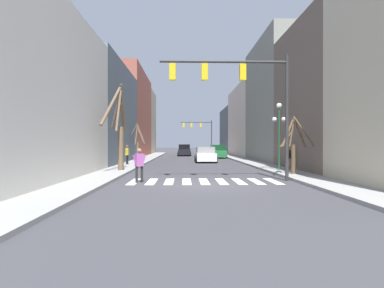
{
  "coord_description": "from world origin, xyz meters",
  "views": [
    {
      "loc": [
        -1.02,
        -14.12,
        1.98
      ],
      "look_at": [
        -0.05,
        23.68,
        1.88
      ],
      "focal_mm": 28.0,
      "sensor_mm": 36.0,
      "label": 1
    }
  ],
  "objects_px": {
    "traffic_signal_near": "(241,87)",
    "pedestrian_waiting_at_curb": "(289,156)",
    "car_driving_toward_lane": "(205,155)",
    "pedestrian_on_left_sidewalk": "(127,153)",
    "street_tree_right_near": "(138,142)",
    "street_tree_left_near": "(119,128)",
    "car_at_intersection": "(184,150)",
    "traffic_signal_far": "(200,129)",
    "pedestrian_crossing_street": "(139,162)",
    "car_parked_right_far": "(217,152)",
    "street_tree_left_far": "(293,146)",
    "street_lamp_right_corner": "(279,123)"
  },
  "relations": [
    {
      "from": "car_driving_toward_lane",
      "to": "pedestrian_waiting_at_curb",
      "type": "height_order",
      "value": "pedestrian_waiting_at_curb"
    },
    {
      "from": "car_at_intersection",
      "to": "street_tree_left_far",
      "type": "relative_size",
      "value": 1.4
    },
    {
      "from": "pedestrian_on_left_sidewalk",
      "to": "street_tree_right_near",
      "type": "xyz_separation_m",
      "value": [
        -0.01,
        6.24,
        1.02
      ]
    },
    {
      "from": "pedestrian_on_left_sidewalk",
      "to": "street_tree_left_far",
      "type": "xyz_separation_m",
      "value": [
        11.45,
        -8.49,
        0.65
      ]
    },
    {
      "from": "pedestrian_on_left_sidewalk",
      "to": "traffic_signal_far",
      "type": "bearing_deg",
      "value": 173.89
    },
    {
      "from": "street_tree_left_far",
      "to": "car_parked_right_far",
      "type": "bearing_deg",
      "value": 95.13
    },
    {
      "from": "car_driving_toward_lane",
      "to": "car_at_intersection",
      "type": "distance_m",
      "value": 16.27
    },
    {
      "from": "street_lamp_right_corner",
      "to": "car_driving_toward_lane",
      "type": "distance_m",
      "value": 11.95
    },
    {
      "from": "street_lamp_right_corner",
      "to": "car_at_intersection",
      "type": "relative_size",
      "value": 0.95
    },
    {
      "from": "street_lamp_right_corner",
      "to": "pedestrian_crossing_street",
      "type": "height_order",
      "value": "street_lamp_right_corner"
    },
    {
      "from": "car_at_intersection",
      "to": "pedestrian_on_left_sidewalk",
      "type": "xyz_separation_m",
      "value": [
        -4.96,
        -21.18,
        0.3
      ]
    },
    {
      "from": "pedestrian_on_left_sidewalk",
      "to": "street_tree_right_near",
      "type": "distance_m",
      "value": 6.32
    },
    {
      "from": "car_driving_toward_lane",
      "to": "street_tree_left_near",
      "type": "relative_size",
      "value": 0.73
    },
    {
      "from": "traffic_signal_far",
      "to": "street_tree_right_near",
      "type": "relative_size",
      "value": 1.64
    },
    {
      "from": "traffic_signal_near",
      "to": "car_driving_toward_lane",
      "type": "height_order",
      "value": "traffic_signal_near"
    },
    {
      "from": "traffic_signal_far",
      "to": "car_at_intersection",
      "type": "height_order",
      "value": "traffic_signal_far"
    },
    {
      "from": "traffic_signal_near",
      "to": "street_lamp_right_corner",
      "type": "bearing_deg",
      "value": 53.16
    },
    {
      "from": "street_tree_left_near",
      "to": "street_tree_right_near",
      "type": "relative_size",
      "value": 1.47
    },
    {
      "from": "car_driving_toward_lane",
      "to": "street_tree_left_near",
      "type": "xyz_separation_m",
      "value": [
        -6.62,
        -10.78,
        2.24
      ]
    },
    {
      "from": "traffic_signal_far",
      "to": "car_at_intersection",
      "type": "xyz_separation_m",
      "value": [
        -3.17,
        -12.04,
        -4.0
      ]
    },
    {
      "from": "car_driving_toward_lane",
      "to": "traffic_signal_near",
      "type": "bearing_deg",
      "value": -177.2
    },
    {
      "from": "pedestrian_crossing_street",
      "to": "street_tree_left_near",
      "type": "height_order",
      "value": "street_tree_left_near"
    },
    {
      "from": "car_parked_right_far",
      "to": "street_tree_right_near",
      "type": "xyz_separation_m",
      "value": [
        -9.43,
        -7.76,
        1.33
      ]
    },
    {
      "from": "pedestrian_crossing_street",
      "to": "street_tree_left_near",
      "type": "distance_m",
      "value": 6.04
    },
    {
      "from": "car_parked_right_far",
      "to": "street_tree_left_far",
      "type": "height_order",
      "value": "street_tree_left_far"
    },
    {
      "from": "street_tree_left_near",
      "to": "street_tree_right_near",
      "type": "bearing_deg",
      "value": 92.7
    },
    {
      "from": "pedestrian_crossing_street",
      "to": "street_tree_left_far",
      "type": "distance_m",
      "value": 9.13
    },
    {
      "from": "street_lamp_right_corner",
      "to": "car_parked_right_far",
      "type": "distance_m",
      "value": 20.05
    },
    {
      "from": "street_lamp_right_corner",
      "to": "pedestrian_on_left_sidewalk",
      "type": "height_order",
      "value": "street_lamp_right_corner"
    },
    {
      "from": "traffic_signal_near",
      "to": "street_lamp_right_corner",
      "type": "relative_size",
      "value": 1.48
    },
    {
      "from": "car_at_intersection",
      "to": "street_tree_left_near",
      "type": "xyz_separation_m",
      "value": [
        -4.41,
        -26.9,
        2.15
      ]
    },
    {
      "from": "pedestrian_crossing_street",
      "to": "street_tree_right_near",
      "type": "bearing_deg",
      "value": 63.18
    },
    {
      "from": "traffic_signal_near",
      "to": "street_tree_right_near",
      "type": "bearing_deg",
      "value": 115.41
    },
    {
      "from": "traffic_signal_near",
      "to": "pedestrian_waiting_at_curb",
      "type": "distance_m",
      "value": 7.75
    },
    {
      "from": "pedestrian_on_left_sidewalk",
      "to": "pedestrian_waiting_at_curb",
      "type": "distance_m",
      "value": 13.39
    },
    {
      "from": "traffic_signal_near",
      "to": "pedestrian_waiting_at_curb",
      "type": "relative_size",
      "value": 4.25
    },
    {
      "from": "pedestrian_on_left_sidewalk",
      "to": "street_tree_left_near",
      "type": "bearing_deg",
      "value": 13.22
    },
    {
      "from": "traffic_signal_near",
      "to": "street_tree_left_far",
      "type": "height_order",
      "value": "traffic_signal_near"
    },
    {
      "from": "street_tree_left_far",
      "to": "street_tree_left_near",
      "type": "distance_m",
      "value": 11.3
    },
    {
      "from": "street_tree_left_near",
      "to": "street_lamp_right_corner",
      "type": "bearing_deg",
      "value": -0.35
    },
    {
      "from": "car_parked_right_far",
      "to": "car_driving_toward_lane",
      "type": "relative_size",
      "value": 1.13
    },
    {
      "from": "street_tree_left_far",
      "to": "street_lamp_right_corner",
      "type": "bearing_deg",
      "value": 89.69
    },
    {
      "from": "car_driving_toward_lane",
      "to": "pedestrian_waiting_at_curb",
      "type": "bearing_deg",
      "value": -153.86
    },
    {
      "from": "street_lamp_right_corner",
      "to": "pedestrian_waiting_at_curb",
      "type": "xyz_separation_m",
      "value": [
        0.82,
        0.45,
        -2.29
      ]
    },
    {
      "from": "car_at_intersection",
      "to": "street_tree_right_near",
      "type": "bearing_deg",
      "value": -18.4
    },
    {
      "from": "car_parked_right_far",
      "to": "car_driving_toward_lane",
      "type": "bearing_deg",
      "value": 165.88
    },
    {
      "from": "pedestrian_on_left_sidewalk",
      "to": "pedestrian_crossing_street",
      "type": "relative_size",
      "value": 0.97
    },
    {
      "from": "traffic_signal_far",
      "to": "car_at_intersection",
      "type": "bearing_deg",
      "value": -104.74
    },
    {
      "from": "car_at_intersection",
      "to": "car_parked_right_far",
      "type": "bearing_deg",
      "value": 31.86
    },
    {
      "from": "car_at_intersection",
      "to": "street_lamp_right_corner",
      "type": "bearing_deg",
      "value": 13.54
    }
  ]
}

